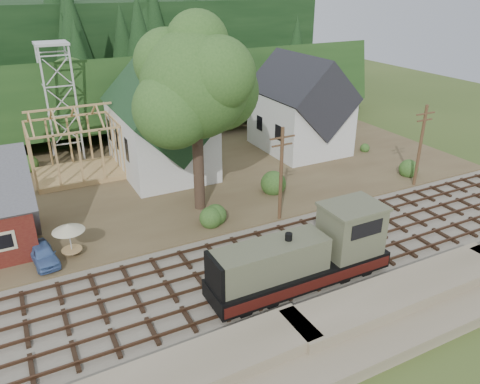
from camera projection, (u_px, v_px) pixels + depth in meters
name	position (u px, v px, depth m)	size (l,w,h in m)	color
ground	(231.00, 277.00, 31.26)	(140.00, 140.00, 0.00)	#384C1E
embankment	(302.00, 361.00, 24.39)	(64.00, 5.00, 1.60)	#7F7259
railroad_bed	(231.00, 276.00, 31.23)	(64.00, 11.00, 0.16)	#726B5B
village_flat	(150.00, 180.00, 45.75)	(64.00, 26.00, 0.30)	brown
hillside	(98.00, 121.00, 65.21)	(70.00, 28.00, 8.00)	#1E3F19
ridge	(78.00, 97.00, 78.15)	(80.00, 20.00, 12.00)	black
church	(160.00, 124.00, 45.84)	(8.40, 15.17, 13.00)	silver
farmhouse	(300.00, 109.00, 52.07)	(8.40, 10.80, 10.60)	silver
timber_frame	(75.00, 148.00, 45.19)	(8.20, 6.20, 6.99)	tan
lattice_tower	(55.00, 67.00, 47.22)	(3.20, 3.20, 12.12)	silver
big_tree	(197.00, 91.00, 36.05)	(10.90, 8.40, 14.70)	#38281E
telegraph_pole_near	(281.00, 174.00, 36.60)	(2.20, 0.28, 8.00)	#4C331E
telegraph_pole_far	(420.00, 145.00, 42.83)	(2.20, 0.28, 8.00)	#4C331E
locomotive	(307.00, 256.00, 29.58)	(12.13, 3.03, 4.85)	black
car_blue	(43.00, 254.00, 32.05)	(1.54, 3.82, 1.30)	#5477B4
car_red	(296.00, 140.00, 54.47)	(2.16, 4.69, 1.30)	red
patio_set	(68.00, 229.00, 32.27)	(2.22, 2.22, 2.48)	silver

